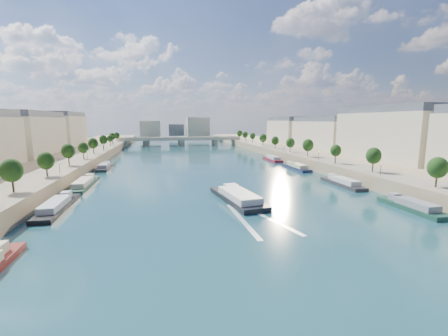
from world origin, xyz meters
name	(u,v)px	position (x,y,z in m)	size (l,w,h in m)	color
ground	(201,170)	(0.00, 100.00, 0.00)	(700.00, 700.00, 0.00)	#0B2B34
quay_left	(34,170)	(-72.00, 100.00, 2.50)	(44.00, 520.00, 5.00)	#9E8460
quay_right	(338,161)	(72.00, 100.00, 2.50)	(44.00, 520.00, 5.00)	#9E8460
pave_left	(71,163)	(-57.00, 100.00, 5.05)	(14.00, 520.00, 0.10)	gray
pave_right	(312,156)	(57.00, 100.00, 5.05)	(14.00, 520.00, 0.10)	gray
trees_left	(76,150)	(-55.00, 102.00, 10.48)	(4.80, 268.80, 8.26)	#382B1E
trees_right	(300,144)	(55.00, 110.00, 10.48)	(4.80, 268.80, 8.26)	#382B1E
lamps_left	(76,159)	(-52.50, 90.00, 7.78)	(0.36, 200.36, 4.28)	black
lamps_right	(299,150)	(52.50, 105.00, 7.78)	(0.36, 200.36, 4.28)	black
buildings_left	(10,136)	(-85.00, 112.00, 16.45)	(16.00, 226.00, 23.20)	beige
buildings_right	(348,133)	(85.00, 112.00, 16.45)	(16.00, 226.00, 23.20)	beige
skyline	(180,128)	(3.19, 319.52, 14.66)	(79.00, 42.00, 22.00)	beige
bridge	(181,140)	(0.00, 243.87, 5.08)	(112.00, 12.00, 8.15)	#C1B79E
tour_barge	(238,197)	(3.02, 42.29, 1.03)	(11.72, 28.32, 3.76)	black
wake	(255,219)	(3.02, 25.68, 0.02)	(11.28, 26.02, 0.04)	silver
moored_barges_left	(54,209)	(-45.50, 41.00, 0.84)	(5.00, 158.81, 3.60)	#1A2539
moored_barges_right	(342,183)	(45.50, 55.64, 0.84)	(5.00, 163.30, 3.60)	black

